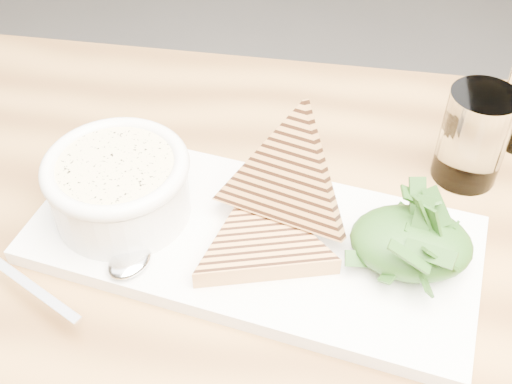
# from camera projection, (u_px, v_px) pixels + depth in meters

# --- Properties ---
(table_top) EXTENTS (1.16, 0.77, 0.04)m
(table_top) POSITION_uv_depth(u_px,v_px,m) (367.00, 333.00, 0.55)
(table_top) COLOR #9E6D35
(table_top) RESTS_ON ground
(table_leg_bl) EXTENTS (0.06, 0.06, 0.73)m
(table_leg_bl) POSITION_uv_depth(u_px,v_px,m) (43.00, 256.00, 1.12)
(table_leg_bl) COLOR #9E6D35
(table_leg_bl) RESTS_ON ground
(platter) EXTENTS (0.43, 0.25, 0.02)m
(platter) POSITION_uv_depth(u_px,v_px,m) (253.00, 240.00, 0.59)
(platter) COLOR white
(platter) RESTS_ON table_top
(soup_bowl) EXTENTS (0.13, 0.13, 0.05)m
(soup_bowl) POSITION_uv_depth(u_px,v_px,m) (120.00, 192.00, 0.59)
(soup_bowl) COLOR white
(soup_bowl) RESTS_ON platter
(soup) EXTENTS (0.11, 0.11, 0.01)m
(soup) POSITION_uv_depth(u_px,v_px,m) (116.00, 168.00, 0.57)
(soup) COLOR beige
(soup) RESTS_ON soup_bowl
(bowl_rim) EXTENTS (0.13, 0.13, 0.01)m
(bowl_rim) POSITION_uv_depth(u_px,v_px,m) (115.00, 166.00, 0.57)
(bowl_rim) COLOR white
(bowl_rim) RESTS_ON soup_bowl
(sandwich_flat) EXTENTS (0.18, 0.18, 0.02)m
(sandwich_flat) POSITION_uv_depth(u_px,v_px,m) (262.00, 242.00, 0.57)
(sandwich_flat) COLOR #BC7E42
(sandwich_flat) RESTS_ON platter
(sandwich_lean) EXTENTS (0.18, 0.18, 0.17)m
(sandwich_lean) POSITION_uv_depth(u_px,v_px,m) (287.00, 180.00, 0.57)
(sandwich_lean) COLOR #BC7E42
(sandwich_lean) RESTS_ON sandwich_flat
(salad_base) EXTENTS (0.11, 0.08, 0.04)m
(salad_base) POSITION_uv_depth(u_px,v_px,m) (411.00, 242.00, 0.55)
(salad_base) COLOR #16380E
(salad_base) RESTS_ON platter
(arugula_pile) EXTENTS (0.11, 0.10, 0.05)m
(arugula_pile) POSITION_uv_depth(u_px,v_px,m) (412.00, 237.00, 0.55)
(arugula_pile) COLOR #2B521C
(arugula_pile) RESTS_ON platter
(spoon_bowl) EXTENTS (0.05, 0.05, 0.01)m
(spoon_bowl) POSITION_uv_depth(u_px,v_px,m) (130.00, 261.00, 0.55)
(spoon_bowl) COLOR silver
(spoon_bowl) RESTS_ON platter
(spoon_handle) EXTENTS (0.10, 0.06, 0.00)m
(spoon_handle) POSITION_uv_depth(u_px,v_px,m) (34.00, 289.00, 0.54)
(spoon_handle) COLOR silver
(spoon_handle) RESTS_ON platter
(glass_near) EXTENTS (0.07, 0.07, 0.10)m
(glass_near) POSITION_uv_depth(u_px,v_px,m) (474.00, 137.00, 0.63)
(glass_near) COLOR white
(glass_near) RESTS_ON table_top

